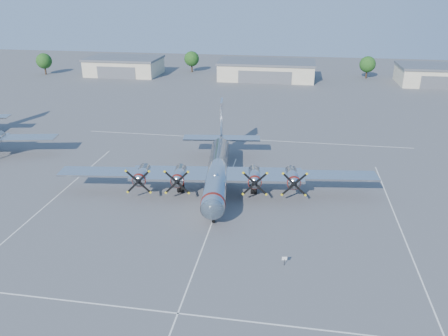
% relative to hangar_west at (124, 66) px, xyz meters
% --- Properties ---
extents(ground, '(260.00, 260.00, 0.00)m').
position_rel_hangar_west_xyz_m(ground, '(45.00, -81.96, -2.71)').
color(ground, '#4E4E51').
rests_on(ground, ground).
extents(parking_lines, '(60.00, 50.08, 0.01)m').
position_rel_hangar_west_xyz_m(parking_lines, '(45.00, -83.71, -2.71)').
color(parking_lines, silver).
rests_on(parking_lines, ground).
extents(hangar_west, '(22.60, 14.60, 5.40)m').
position_rel_hangar_west_xyz_m(hangar_west, '(0.00, 0.00, 0.00)').
color(hangar_west, '#BEB597').
rests_on(hangar_west, ground).
extents(hangar_center, '(28.60, 14.60, 5.40)m').
position_rel_hangar_west_xyz_m(hangar_center, '(45.00, -0.00, -0.00)').
color(hangar_center, '#BEB597').
rests_on(hangar_center, ground).
extents(hangar_east, '(20.60, 14.60, 5.40)m').
position_rel_hangar_west_xyz_m(hangar_east, '(93.00, 0.00, 0.00)').
color(hangar_east, '#BEB597').
rests_on(hangar_east, ground).
extents(tree_far_west, '(4.80, 4.80, 6.64)m').
position_rel_hangar_west_xyz_m(tree_far_west, '(-25.00, -3.96, 1.51)').
color(tree_far_west, '#382619').
rests_on(tree_far_west, ground).
extents(tree_west, '(4.80, 4.80, 6.64)m').
position_rel_hangar_west_xyz_m(tree_west, '(20.00, 8.04, 1.51)').
color(tree_west, '#382619').
rests_on(tree_west, ground).
extents(tree_east, '(4.80, 4.80, 6.64)m').
position_rel_hangar_west_xyz_m(tree_east, '(75.00, 6.04, 1.51)').
color(tree_east, '#382619').
rests_on(tree_east, ground).
extents(main_bomber_b29, '(45.75, 34.07, 9.40)m').
position_rel_hangar_west_xyz_m(main_bomber_b29, '(43.94, -78.09, -2.71)').
color(main_bomber_b29, silver).
rests_on(main_bomber_b29, ground).
extents(info_placard, '(0.53, 0.13, 1.01)m').
position_rel_hangar_west_xyz_m(info_placard, '(53.84, -95.37, -2.00)').
color(info_placard, black).
rests_on(info_placard, ground).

